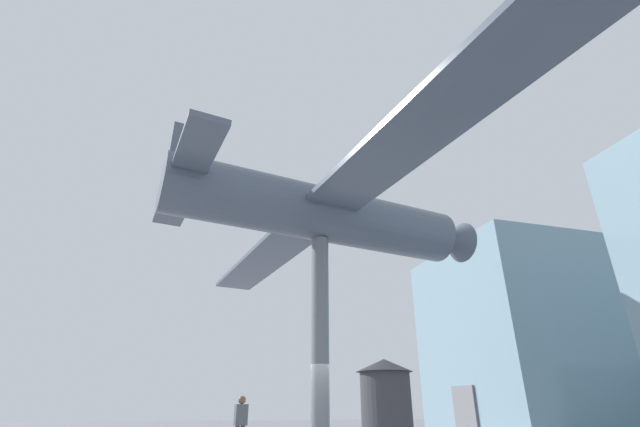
# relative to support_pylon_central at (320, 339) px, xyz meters

# --- Properties ---
(glass_pavilion_left) EXTENTS (8.58, 14.48, 10.03)m
(glass_pavilion_left) POSITION_rel_support_pylon_central_xyz_m (-6.88, 16.39, 1.48)
(glass_pavilion_left) COLOR #7593A3
(glass_pavilion_left) RESTS_ON ground_plane
(support_pylon_central) EXTENTS (0.56, 0.56, 6.49)m
(support_pylon_central) POSITION_rel_support_pylon_central_xyz_m (0.00, 0.00, 0.00)
(support_pylon_central) COLOR slate
(support_pylon_central) RESTS_ON ground_plane
(suspended_airplane) EXTENTS (21.87, 12.41, 3.09)m
(suspended_airplane) POSITION_rel_support_pylon_central_xyz_m (-0.04, 0.23, 4.21)
(suspended_airplane) COLOR #4C5666
(suspended_airplane) RESTS_ON support_pylon_central
(visitor_person) EXTENTS (0.30, 0.44, 1.69)m
(visitor_person) POSITION_rel_support_pylon_central_xyz_m (-2.43, -1.97, -2.28)
(visitor_person) COLOR #4C4238
(visitor_person) RESTS_ON ground_plane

